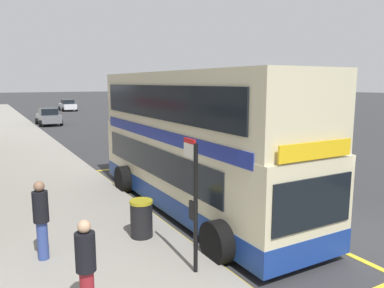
{
  "coord_description": "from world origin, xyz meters",
  "views": [
    {
      "loc": [
        -8.33,
        -6.29,
        4.09
      ],
      "look_at": [
        -2.25,
        4.51,
        2.04
      ],
      "focal_mm": 35.12,
      "sensor_mm": 36.0,
      "label": 1
    }
  ],
  "objects": [
    {
      "name": "ground_plane",
      "position": [
        0.0,
        32.0,
        0.0
      ],
      "size": [
        260.0,
        260.0,
        0.0
      ],
      "primitive_type": "plane",
      "color": "#333335"
    },
    {
      "name": "double_decker_bus",
      "position": [
        -2.46,
        4.06,
        2.06
      ],
      "size": [
        3.27,
        10.16,
        4.4
      ],
      "color": "beige",
      "rests_on": "ground"
    },
    {
      "name": "bus_bay_markings",
      "position": [
        -2.41,
        4.33,
        0.01
      ],
      "size": [
        3.19,
        12.98,
        0.01
      ],
      "color": "yellow",
      "rests_on": "ground"
    },
    {
      "name": "bus_stop_sign",
      "position": [
        -4.65,
        0.18,
        1.78
      ],
      "size": [
        0.09,
        0.51,
        2.81
      ],
      "color": "black",
      "rests_on": "pavement_near"
    },
    {
      "name": "parked_car_white_distant",
      "position": [
        2.65,
        49.92,
        0.8
      ],
      "size": [
        2.09,
        4.2,
        1.62
      ],
      "rotation": [
        0.0,
        0.0,
        0.02
      ],
      "color": "silver",
      "rests_on": "ground"
    },
    {
      "name": "parked_car_navy_behind",
      "position": [
        2.9,
        18.9,
        0.8
      ],
      "size": [
        2.09,
        4.2,
        1.62
      ],
      "rotation": [
        0.0,
        0.0,
        -0.02
      ],
      "color": "navy",
      "rests_on": "ground"
    },
    {
      "name": "parked_car_grey_far",
      "position": [
        -2.69,
        32.05,
        0.8
      ],
      "size": [
        2.09,
        4.2,
        1.62
      ],
      "rotation": [
        0.0,
        0.0,
        -0.03
      ],
      "color": "slate",
      "rests_on": "ground"
    },
    {
      "name": "pedestrian_waiting_near_sign",
      "position": [
        -7.35,
        2.29,
        1.13
      ],
      "size": [
        0.34,
        0.34,
        1.81
      ],
      "color": "#33478C",
      "rests_on": "pavement_near"
    },
    {
      "name": "pedestrian_further_back",
      "position": [
        -7.01,
        -0.33,
        1.08
      ],
      "size": [
        0.34,
        0.34,
        1.72
      ],
      "color": "maroon",
      "rests_on": "pavement_near"
    },
    {
      "name": "litter_bin",
      "position": [
        -4.95,
        2.37,
        0.63
      ],
      "size": [
        0.6,
        0.6,
        0.97
      ],
      "color": "black",
      "rests_on": "pavement_near"
    }
  ]
}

